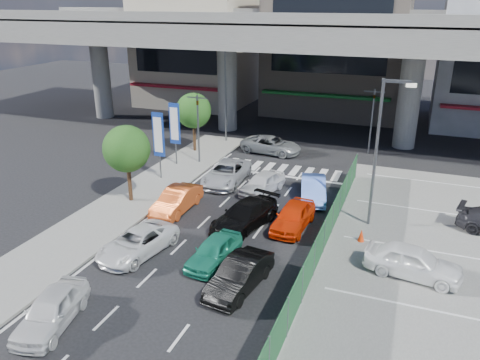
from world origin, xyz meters
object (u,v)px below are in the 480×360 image
at_px(street_lamp_left, 227,87).
at_px(sedan_white_front_mid, 262,183).
at_px(traffic_cone, 361,235).
at_px(signboard_near, 158,137).
at_px(taxi_teal_mid, 214,251).
at_px(street_lamp_right, 381,142).
at_px(kei_truck_front_right, 313,189).
at_px(traffic_light_right, 373,105).
at_px(hatch_black_mid_right, 240,275).
at_px(crossing_wagon_silver, 271,145).
at_px(traffic_light_left, 198,112).
at_px(tree_far, 194,111).
at_px(van_white_back_left, 51,310).
at_px(tree_near, 127,149).
at_px(sedan_white_mid_left, 138,242).
at_px(taxi_orange_left, 177,200).
at_px(taxi_orange_right, 293,216).
at_px(wagon_silver_front_left, 226,173).
at_px(sedan_black_mid, 245,215).
at_px(signboard_far, 175,125).
at_px(parked_sedan_white, 413,261).

bearing_deg(street_lamp_left, sedan_white_front_mid, -56.70).
xyz_separation_m(street_lamp_left, traffic_cone, (13.21, -14.18, -4.38)).
relative_size(signboard_near, taxi_teal_mid, 1.27).
relative_size(street_lamp_right, kei_truck_front_right, 1.91).
relative_size(traffic_light_right, taxi_teal_mid, 1.41).
height_order(hatch_black_mid_right, crossing_wagon_silver, crossing_wagon_silver).
distance_m(traffic_light_left, tree_far, 3.02).
height_order(hatch_black_mid_right, kei_truck_front_right, kei_truck_front_right).
relative_size(traffic_light_left, traffic_cone, 7.87).
bearing_deg(traffic_cone, van_white_back_left, -133.00).
relative_size(street_lamp_right, tree_near, 1.67).
bearing_deg(traffic_cone, traffic_light_right, 95.21).
height_order(traffic_light_left, sedan_white_mid_left, traffic_light_left).
height_order(taxi_teal_mid, taxi_orange_left, taxi_orange_left).
bearing_deg(tree_near, taxi_orange_right, 0.79).
distance_m(sedan_white_mid_left, wagon_silver_front_left, 10.30).
xyz_separation_m(sedan_white_mid_left, kei_truck_front_right, (6.49, 9.64, 0.07)).
bearing_deg(kei_truck_front_right, traffic_light_left, 145.36).
xyz_separation_m(hatch_black_mid_right, wagon_silver_front_left, (-5.29, 11.27, 0.02)).
bearing_deg(taxi_orange_right, tree_far, 140.05).
xyz_separation_m(traffic_light_left, crossing_wagon_silver, (4.31, 4.40, -3.26)).
bearing_deg(street_lamp_left, tree_far, -112.84).
bearing_deg(tree_far, taxi_orange_left, -69.03).
xyz_separation_m(street_lamp_right, traffic_cone, (-0.29, -2.18, -4.38)).
bearing_deg(sedan_black_mid, hatch_black_mid_right, -56.89).
xyz_separation_m(tree_near, van_white_back_left, (3.75, -11.04, -2.72)).
relative_size(van_white_back_left, taxi_orange_right, 0.96).
relative_size(tree_near, hatch_black_mid_right, 1.18).
bearing_deg(signboard_far, taxi_teal_mid, -54.75).
height_order(street_lamp_left, sedan_black_mid, street_lamp_left).
xyz_separation_m(traffic_light_left, wagon_silver_front_left, (3.47, -2.99, -3.25)).
height_order(street_lamp_right, sedan_black_mid, street_lamp_right).
height_order(taxi_teal_mid, kei_truck_front_right, kei_truck_front_right).
distance_m(street_lamp_left, parked_sedan_white, 23.25).
height_order(traffic_light_right, taxi_orange_left, traffic_light_right).
bearing_deg(taxi_orange_left, tree_near, 176.95).
bearing_deg(sedan_white_front_mid, traffic_light_right, 76.29).
xyz_separation_m(traffic_light_left, traffic_cone, (13.08, -8.18, -3.55)).
relative_size(hatch_black_mid_right, taxi_orange_left, 0.97).
distance_m(taxi_teal_mid, sedan_white_front_mid, 8.98).
height_order(taxi_teal_mid, taxi_orange_right, taxi_orange_right).
bearing_deg(sedan_white_front_mid, street_lamp_left, 136.32).
bearing_deg(traffic_cone, traffic_light_left, 147.99).
bearing_deg(traffic_cone, street_lamp_left, 132.97).
relative_size(signboard_near, taxi_orange_right, 1.16).
bearing_deg(parked_sedan_white, crossing_wagon_silver, 45.25).
xyz_separation_m(signboard_far, crossing_wagon_silver, (5.71, 5.41, -2.39)).
distance_m(van_white_back_left, sedan_white_front_mid, 15.64).
xyz_separation_m(sedan_black_mid, crossing_wagon_silver, (-2.62, 13.10, -0.02)).
bearing_deg(signboard_near, parked_sedan_white, -21.75).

